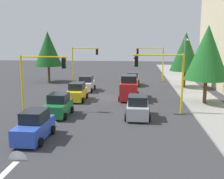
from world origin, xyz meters
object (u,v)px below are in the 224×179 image
Objects in this scene: tree_roadside_near at (207,53)px; tree_roadside_mid at (186,52)px; street_lamp_curbside at (185,59)px; tree_opposite_side at (48,49)px; traffic_signal_near_right at (41,71)px; car_silver at (138,108)px; car_blue at (34,126)px; traffic_signal_far_right at (83,57)px; car_white at (86,84)px; car_orange at (132,79)px; car_green at (58,106)px; car_yellow at (77,92)px; delivery_van_red at (129,88)px; traffic_signal_near_left at (162,71)px; traffic_signal_far_left at (152,57)px.

tree_roadside_near is 1.05× the size of tree_roadside_mid.
tree_opposite_side is at bearing -112.55° from street_lamp_curbside.
traffic_signal_near_right is 9.77m from car_silver.
tree_roadside_near is at bearing 130.46° from car_blue.
tree_roadside_near is at bearing 103.93° from traffic_signal_near_right.
tree_roadside_mid is at bearing -177.14° from tree_roadside_near.
traffic_signal_far_right is 1.42× the size of car_white.
car_green is at bearing -19.22° from car_orange.
traffic_signal_near_right reaches higher than car_yellow.
car_yellow is (9.57, -13.24, -4.18)m from tree_roadside_mid.
car_yellow is at bearing -54.14° from tree_roadside_mid.
delivery_van_red is (14.22, 8.20, -2.63)m from traffic_signal_far_right.
car_green is at bearing -77.95° from traffic_signal_near_left.
traffic_signal_far_right is 18.15m from street_lamp_curbside.
car_yellow is 5.98m from car_white.
car_green is at bearing -47.52° from street_lamp_curbside.
car_green is (19.94, 7.59, -4.41)m from tree_opposite_side.
traffic_signal_far_right is 23.90m from car_silver.
tree_roadside_near is 2.07× the size of car_blue.
traffic_signal_near_right is at bearing 0.14° from traffic_signal_far_right.
delivery_van_red is 5.93m from car_yellow.
traffic_signal_far_right is at bearing -171.10° from car_yellow.
traffic_signal_far_right is at bearing -150.03° from delivery_van_red.
car_orange is 7.89m from car_white.
street_lamp_curbside is at bearing 55.06° from traffic_signal_far_right.
car_blue is 5.83m from car_green.
car_blue is at bearing -49.08° from traffic_signal_near_left.
car_blue is (25.76, 7.71, -4.41)m from tree_opposite_side.
car_orange and car_green have the same top height.
traffic_signal_near_right is at bearing -163.27° from car_blue.
street_lamp_curbside reaches higher than car_silver.
traffic_signal_near_right is 8.58m from car_blue.
traffic_signal_far_right is 1.38× the size of car_orange.
street_lamp_curbside reaches higher than car_blue.
tree_opposite_side is at bearing -150.22° from car_yellow.
traffic_signal_near_left is 9.74m from car_green.
tree_roadside_near is 9.13m from delivery_van_red.
tree_roadside_near is 2.10× the size of car_white.
delivery_van_red is at bearing -42.28° from tree_roadside_mid.
traffic_signal_far_left is at bearing 90.00° from traffic_signal_far_right.
car_orange is (-23.27, 5.96, 0.00)m from car_blue.
tree_roadside_near reaches higher than tree_roadside_mid.
car_orange is at bearing 130.26° from car_white.
tree_roadside_mid is at bearing 131.86° from traffic_signal_near_right.
car_silver is at bearing -48.97° from traffic_signal_near_left.
tree_roadside_mid is at bearing 105.04° from car_white.
car_white is (-10.41, 2.27, -2.82)m from traffic_signal_near_right.
car_white is (-5.98, -0.12, 0.00)m from car_yellow.
tree_roadside_near is 1.01× the size of tree_opposite_side.
car_blue is at bearing 16.73° from traffic_signal_near_right.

